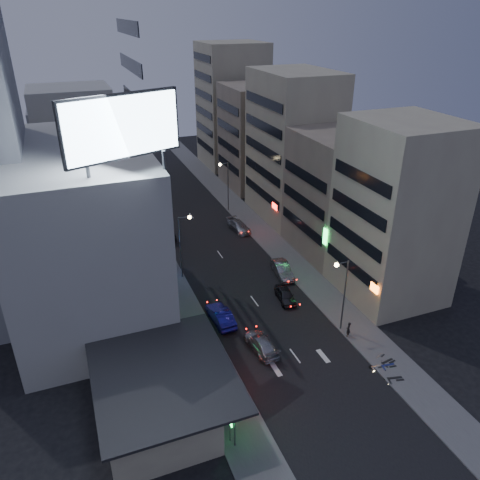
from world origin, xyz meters
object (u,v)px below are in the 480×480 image
parked_car_right_near (285,295)px  road_car_blue (221,316)px  parked_car_left (166,232)px  scooter_black_a (402,371)px  parked_car_right_mid (282,270)px  scooter_silver_a (382,360)px  scooter_silver_b (382,349)px  parked_car_right_far (239,226)px  scooter_blue (394,358)px  person (348,329)px  road_car_silver (261,343)px  scooter_black_b (392,353)px

parked_car_right_near → road_car_blue: size_ratio=0.82×
parked_car_left → scooter_black_a: size_ratio=2.65×
parked_car_right_near → parked_car_right_mid: parked_car_right_mid is taller
scooter_silver_a → scooter_silver_b: scooter_silver_b is taller
parked_car_right_far → road_car_blue: size_ratio=0.98×
parked_car_right_near → parked_car_left: size_ratio=0.76×
road_car_blue → scooter_blue: road_car_blue is taller
parked_car_right_near → parked_car_right_mid: size_ratio=0.84×
parked_car_right_near → road_car_blue: 8.29m
parked_car_right_far → scooter_blue: (2.98, -32.46, -0.00)m
parked_car_right_near → parked_car_right_far: size_ratio=0.83×
parked_car_right_far → scooter_black_a: 34.25m
road_car_blue → person: (11.17, -6.96, 0.10)m
scooter_silver_a → road_car_silver: bearing=59.9°
parked_car_left → parked_car_right_far: size_ratio=1.10×
parked_car_left → scooter_silver_b: bearing=118.3°
parked_car_left → road_car_silver: (2.95, -27.79, -0.04)m
person → scooter_black_b: size_ratio=0.81×
scooter_blue → parked_car_right_far: bearing=12.5°
scooter_black_a → parked_car_right_mid: bearing=18.8°
scooter_silver_a → scooter_blue: bearing=-101.1°
road_car_blue → scooter_silver_b: 16.40m
scooter_silver_b → parked_car_right_near: bearing=-3.0°
scooter_silver_b → scooter_blue: bearing=163.5°
parked_car_right_far → scooter_black_a: bearing=-93.6°
parked_car_right_far → person: (1.21, -27.44, 0.21)m
scooter_black_a → scooter_black_b: size_ratio=1.03×
parked_car_right_far → scooter_silver_b: 30.95m
scooter_black_a → scooter_silver_a: size_ratio=1.29×
scooter_black_a → scooter_silver_a: scooter_black_a is taller
person → scooter_black_a: person is taller
parked_car_right_near → scooter_blue: (4.75, -13.24, 0.01)m
scooter_silver_b → parked_car_right_far: bearing=-19.2°
parked_car_left → scooter_silver_b: (13.45, -32.55, -0.15)m
parked_car_left → scooter_black_a: bearing=116.1°
parked_car_left → road_car_silver: parked_car_left is taller
parked_car_right_near → person: bearing=-62.4°
parked_car_right_near → parked_car_right_mid: bearing=75.7°
scooter_black_a → scooter_blue: 1.75m
scooter_blue → road_car_blue: bearing=54.5°
scooter_silver_a → scooter_black_a: bearing=-157.2°
scooter_black_b → parked_car_right_far: bearing=-4.1°
person → scooter_black_a: 6.85m
parked_car_right_mid → scooter_blue: (2.68, -18.36, -0.10)m
parked_car_left → parked_car_right_far: 10.83m
parked_car_right_far → road_car_silver: (-7.74, -26.07, 0.00)m
scooter_black_a → scooter_blue: size_ratio=1.06×
parked_car_right_far → scooter_blue: bearing=-92.6°
scooter_silver_a → scooter_black_b: size_ratio=0.80×
scooter_blue → parked_car_right_near: bearing=27.0°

